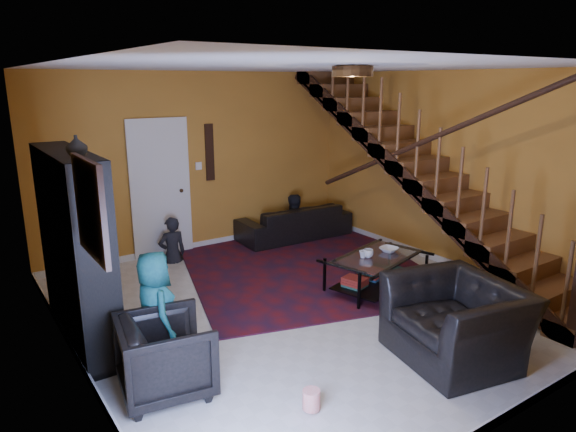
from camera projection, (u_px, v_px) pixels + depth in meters
name	position (u px, v px, depth m)	size (l,w,h in m)	color
floor	(302.00, 304.00, 6.29)	(5.50, 5.50, 0.00)	beige
room	(158.00, 289.00, 6.61)	(5.50, 5.50, 5.50)	#C27F2B
staircase	(427.00, 174.00, 7.10)	(0.95, 5.02, 3.18)	brown
bookshelf	(77.00, 252.00, 5.21)	(0.35, 1.80, 2.00)	black
door	(161.00, 191.00, 7.82)	(0.82, 0.05, 2.05)	silver
framed_picture	(90.00, 209.00, 3.72)	(0.04, 0.74, 0.74)	maroon
wall_hanging	(210.00, 152.00, 8.16)	(0.14, 0.03, 0.90)	black
ceiling_fixture	(352.00, 71.00, 4.96)	(0.40, 0.40, 0.10)	#3F2814
rug	(302.00, 265.00, 7.61)	(3.27, 3.74, 0.02)	#4E0D12
sofa	(294.00, 222.00, 8.87)	(1.97, 0.77, 0.57)	black
armchair_left	(166.00, 356.00, 4.43)	(0.75, 0.77, 0.70)	black
armchair_right	(456.00, 321.00, 4.99)	(1.19, 1.04, 0.77)	black
person_adult_a	(173.00, 254.00, 7.75)	(0.42, 0.27, 1.14)	black
person_adult_b	(293.00, 228.00, 8.95)	(0.59, 0.46, 1.22)	black
person_child	(155.00, 310.00, 4.81)	(0.56, 0.36, 1.14)	#1B6A65
coffee_table	(376.00, 271.00, 6.64)	(1.38, 1.03, 0.47)	black
cup_a	(368.00, 253.00, 6.53)	(0.13, 0.13, 0.11)	#999999
cup_b	(363.00, 254.00, 6.52)	(0.10, 0.10, 0.09)	#999999
bowl	(389.00, 250.00, 6.76)	(0.23, 0.23, 0.06)	#999999
vase	(76.00, 146.00, 4.52)	(0.18, 0.18, 0.19)	#999999
popcorn_bucket	(311.00, 399.00, 4.23)	(0.15, 0.15, 0.17)	red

